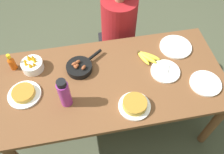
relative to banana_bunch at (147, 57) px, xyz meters
The scene contains 13 objects.
ground_plane 0.82m from the banana_bunch, 154.38° to the right, with size 14.00×14.00×0.00m, color #474C38.
dining_table 0.36m from the banana_bunch, 154.38° to the right, with size 1.72×0.81×0.72m.
banana_bunch is the anchor object (origin of this frame).
skillet 0.54m from the banana_bunch, behind, with size 0.30×0.25×0.08m.
frittata_plate_center 0.45m from the banana_bunch, 116.24° to the right, with size 0.23×0.23×0.06m.
frittata_plate_side 0.97m from the banana_bunch, 169.84° to the right, with size 0.24×0.24×0.05m.
empty_plate_near_front 0.48m from the banana_bunch, 41.25° to the right, with size 0.23×0.23×0.02m.
empty_plate_far_left 0.19m from the banana_bunch, 56.20° to the right, with size 0.22×0.22×0.02m.
empty_plate_far_right 0.28m from the banana_bunch, 15.01° to the left, with size 0.26×0.26×0.02m.
fruit_bowl_mango 0.90m from the banana_bunch, behind, with size 0.16×0.16×0.13m.
water_bottle 0.73m from the banana_bunch, 156.60° to the right, with size 0.08×0.08×0.26m.
hot_sauce_bottle 1.05m from the banana_bunch, behind, with size 0.05×0.05×0.15m.
person_figure 0.56m from the banana_bunch, 104.79° to the left, with size 0.36×0.36×1.18m.
Camera 1 is at (-0.19, -1.01, 2.18)m, focal length 38.00 mm.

